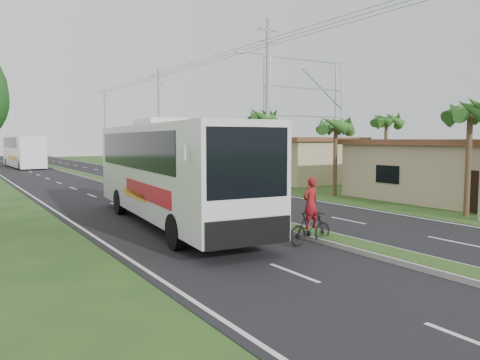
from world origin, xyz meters
TOP-DOWN VIEW (x-y plane):
  - ground at (0.00, 0.00)m, footprint 180.00×180.00m
  - road_asphalt at (0.00, 20.00)m, footprint 14.00×160.00m
  - median_strip at (0.00, 20.00)m, footprint 1.20×160.00m
  - lane_edge_left at (-6.70, 20.00)m, footprint 0.12×160.00m
  - lane_edge_right at (6.70, 20.00)m, footprint 0.12×160.00m
  - shop_near at (14.00, 6.00)m, footprint 8.60×12.60m
  - shop_mid at (14.00, 22.00)m, footprint 7.60×10.60m
  - shop_far at (14.00, 36.00)m, footprint 8.60×11.60m
  - palm_verge_a at (9.00, 3.00)m, footprint 2.40×2.40m
  - palm_verge_b at (9.40, 12.00)m, footprint 2.40×2.40m
  - palm_verge_c at (8.80, 19.00)m, footprint 2.40×2.40m
  - palm_verge_d at (9.30, 28.00)m, footprint 2.40×2.40m
  - palm_behind_shop at (17.50, 15.00)m, footprint 2.40×2.40m
  - utility_pole_b at (8.47, 18.00)m, footprint 3.20×0.28m
  - utility_pole_c at (8.50, 38.00)m, footprint 1.60×0.28m
  - utility_pole_d at (8.50, 58.00)m, footprint 1.60×0.28m
  - billboard_lattice at (22.00, 30.00)m, footprint 10.18×1.18m
  - coach_bus_main at (-3.35, 8.28)m, footprint 4.07×13.80m
  - coach_bus_far at (-2.91, 54.12)m, footprint 3.28×13.23m
  - motorcyclist at (-0.90, 2.36)m, footprint 1.85×0.61m

SIDE VIEW (x-z plane):
  - ground at x=0.00m, z-range 0.00..0.00m
  - lane_edge_left at x=-6.70m, z-range 0.00..0.00m
  - lane_edge_right at x=6.70m, z-range 0.00..0.00m
  - road_asphalt at x=0.00m, z-range 0.00..0.02m
  - median_strip at x=0.00m, z-range 0.01..0.20m
  - motorcyclist at x=-0.90m, z-range -0.33..1.94m
  - shop_near at x=14.00m, z-range 0.02..3.54m
  - shop_mid at x=14.00m, z-range 0.02..3.69m
  - shop_far at x=14.00m, z-range 0.02..3.84m
  - coach_bus_far at x=-2.91m, z-range 0.26..4.09m
  - coach_bus_main at x=-3.35m, z-range 0.22..4.62m
  - palm_verge_b at x=9.40m, z-range 1.83..6.88m
  - palm_verge_d at x=9.30m, z-range 1.92..7.17m
  - palm_verge_a at x=9.00m, z-range 2.02..7.47m
  - palm_behind_shop at x=17.50m, z-range 2.11..7.76m
  - palm_verge_c at x=8.80m, z-range 2.20..8.05m
  - utility_pole_d at x=8.50m, z-range 0.17..10.67m
  - utility_pole_c at x=8.50m, z-range 0.17..11.17m
  - utility_pole_b at x=8.47m, z-range 0.26..12.26m
  - billboard_lattice at x=22.00m, z-range 0.79..12.86m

